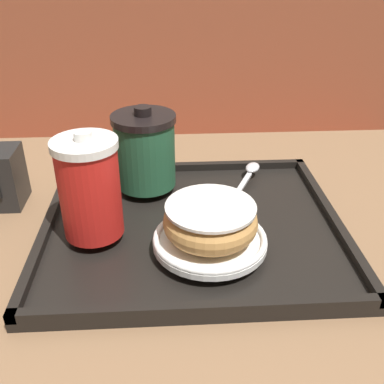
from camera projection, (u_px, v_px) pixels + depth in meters
booth_bench at (157, 185)px, 1.59m from camera, size 1.69×0.44×1.00m
cafe_table at (197, 309)px, 0.72m from camera, size 0.94×0.71×0.72m
serving_tray at (192, 227)px, 0.63m from camera, size 0.41×0.35×0.02m
coffee_cup_front at (90, 188)px, 0.56m from camera, size 0.08×0.08×0.14m
coffee_cup_rear at (145, 150)px, 0.68m from camera, size 0.10×0.10×0.13m
plate_with_chocolate_donut at (210, 240)px, 0.57m from camera, size 0.14×0.14×0.01m
donut_chocolate_glazed at (210, 221)px, 0.55m from camera, size 0.12×0.12×0.04m
spoon at (249, 174)px, 0.73m from camera, size 0.08×0.15×0.01m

